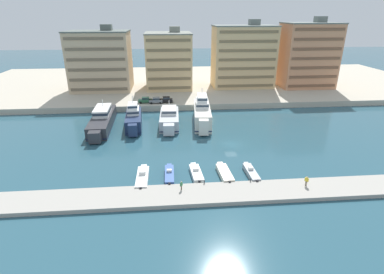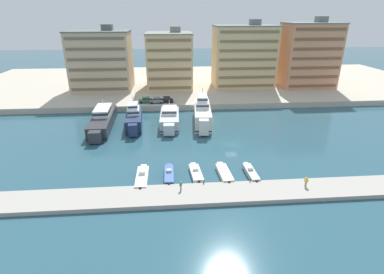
{
  "view_description": "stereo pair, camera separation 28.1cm",
  "coord_description": "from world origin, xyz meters",
  "px_view_note": "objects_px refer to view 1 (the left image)",
  "views": [
    {
      "loc": [
        -14.14,
        -60.33,
        27.02
      ],
      "look_at": [
        -9.0,
        -1.11,
        2.5
      ],
      "focal_mm": 28.0,
      "sensor_mm": 36.0,
      "label": 1
    },
    {
      "loc": [
        -13.86,
        -60.36,
        27.02
      ],
      "look_at": [
        -9.0,
        -1.11,
        2.5
      ],
      "focal_mm": 28.0,
      "sensor_mm": 36.0,
      "label": 2
    }
  ],
  "objects_px": {
    "yacht_silver_mid_left": "(169,119)",
    "motorboat_cream_center_left": "(224,173)",
    "motorboat_blue_left": "(169,175)",
    "car_green_far_left": "(145,100)",
    "motorboat_grey_center": "(251,173)",
    "pedestrian_mid_deck": "(307,180)",
    "yacht_navy_left": "(134,119)",
    "yacht_charcoal_far_left": "(102,120)",
    "car_grey_left": "(156,100)",
    "car_black_mid_left": "(166,99)",
    "yacht_ivory_center_left": "(202,113)",
    "pedestrian_near_edge": "(181,185)",
    "motorboat_white_far_left": "(143,177)",
    "motorboat_white_mid_left": "(196,173)"
  },
  "relations": [
    {
      "from": "yacht_silver_mid_left",
      "to": "motorboat_cream_center_left",
      "type": "relative_size",
      "value": 2.18
    },
    {
      "from": "motorboat_blue_left",
      "to": "car_green_far_left",
      "type": "distance_m",
      "value": 43.4
    },
    {
      "from": "yacht_silver_mid_left",
      "to": "motorboat_grey_center",
      "type": "xyz_separation_m",
      "value": [
        14.2,
        -27.75,
        -1.25
      ]
    },
    {
      "from": "pedestrian_mid_deck",
      "to": "yacht_navy_left",
      "type": "bearing_deg",
      "value": 133.51
    },
    {
      "from": "yacht_charcoal_far_left",
      "to": "pedestrian_mid_deck",
      "type": "xyz_separation_m",
      "value": [
        39.1,
        -33.3,
        -0.16
      ]
    },
    {
      "from": "car_grey_left",
      "to": "pedestrian_mid_deck",
      "type": "distance_m",
      "value": 54.56
    },
    {
      "from": "car_green_far_left",
      "to": "car_black_mid_left",
      "type": "distance_m",
      "value": 6.3
    },
    {
      "from": "yacht_ivory_center_left",
      "to": "pedestrian_near_edge",
      "type": "height_order",
      "value": "yacht_ivory_center_left"
    },
    {
      "from": "yacht_charcoal_far_left",
      "to": "car_black_mid_left",
      "type": "distance_m",
      "value": 22.5
    },
    {
      "from": "car_green_far_left",
      "to": "motorboat_cream_center_left",
      "type": "bearing_deg",
      "value": -69.08
    },
    {
      "from": "motorboat_grey_center",
      "to": "pedestrian_near_edge",
      "type": "relative_size",
      "value": 4.56
    },
    {
      "from": "yacht_charcoal_far_left",
      "to": "motorboat_white_far_left",
      "type": "relative_size",
      "value": 2.73
    },
    {
      "from": "car_black_mid_left",
      "to": "yacht_charcoal_far_left",
      "type": "bearing_deg",
      "value": -136.8
    },
    {
      "from": "motorboat_cream_center_left",
      "to": "car_green_far_left",
      "type": "distance_m",
      "value": 46.17
    },
    {
      "from": "motorboat_grey_center",
      "to": "car_black_mid_left",
      "type": "distance_m",
      "value": 45.87
    },
    {
      "from": "yacht_silver_mid_left",
      "to": "motorboat_grey_center",
      "type": "height_order",
      "value": "yacht_silver_mid_left"
    },
    {
      "from": "motorboat_grey_center",
      "to": "car_black_mid_left",
      "type": "bearing_deg",
      "value": 109.06
    },
    {
      "from": "yacht_charcoal_far_left",
      "to": "car_green_far_left",
      "type": "bearing_deg",
      "value": 56.82
    },
    {
      "from": "motorboat_white_mid_left",
      "to": "yacht_charcoal_far_left",
      "type": "bearing_deg",
      "value": 128.35
    },
    {
      "from": "yacht_navy_left",
      "to": "motorboat_blue_left",
      "type": "xyz_separation_m",
      "value": [
        8.67,
        -26.88,
        -1.66
      ]
    },
    {
      "from": "yacht_charcoal_far_left",
      "to": "motorboat_grey_center",
      "type": "relative_size",
      "value": 3.23
    },
    {
      "from": "yacht_navy_left",
      "to": "car_grey_left",
      "type": "distance_m",
      "value": 16.23
    },
    {
      "from": "yacht_ivory_center_left",
      "to": "motorboat_white_mid_left",
      "type": "xyz_separation_m",
      "value": [
        -4.36,
        -27.96,
        -2.26
      ]
    },
    {
      "from": "pedestrian_near_edge",
      "to": "pedestrian_mid_deck",
      "type": "xyz_separation_m",
      "value": [
        20.58,
        -0.56,
        0.11
      ]
    },
    {
      "from": "motorboat_white_mid_left",
      "to": "car_green_far_left",
      "type": "distance_m",
      "value": 44.13
    },
    {
      "from": "car_green_far_left",
      "to": "pedestrian_mid_deck",
      "type": "bearing_deg",
      "value": -59.23
    },
    {
      "from": "motorboat_grey_center",
      "to": "car_grey_left",
      "type": "height_order",
      "value": "car_grey_left"
    },
    {
      "from": "yacht_silver_mid_left",
      "to": "pedestrian_mid_deck",
      "type": "height_order",
      "value": "yacht_silver_mid_left"
    },
    {
      "from": "motorboat_blue_left",
      "to": "car_black_mid_left",
      "type": "distance_m",
      "value": 42.86
    },
    {
      "from": "yacht_navy_left",
      "to": "motorboat_white_mid_left",
      "type": "relative_size",
      "value": 2.23
    },
    {
      "from": "car_black_mid_left",
      "to": "motorboat_white_mid_left",
      "type": "bearing_deg",
      "value": -83.18
    },
    {
      "from": "pedestrian_near_edge",
      "to": "yacht_navy_left",
      "type": "bearing_deg",
      "value": 108.1
    },
    {
      "from": "motorboat_white_far_left",
      "to": "motorboat_grey_center",
      "type": "height_order",
      "value": "motorboat_white_far_left"
    },
    {
      "from": "motorboat_white_mid_left",
      "to": "motorboat_cream_center_left",
      "type": "xyz_separation_m",
      "value": [
        5.07,
        -0.5,
        0.01
      ]
    },
    {
      "from": "yacht_ivory_center_left",
      "to": "motorboat_white_mid_left",
      "type": "bearing_deg",
      "value": -98.87
    },
    {
      "from": "motorboat_white_far_left",
      "to": "car_grey_left",
      "type": "bearing_deg",
      "value": 88.14
    },
    {
      "from": "yacht_charcoal_far_left",
      "to": "motorboat_white_far_left",
      "type": "height_order",
      "value": "yacht_charcoal_far_left"
    },
    {
      "from": "car_green_far_left",
      "to": "pedestrian_near_edge",
      "type": "distance_m",
      "value": 48.91
    },
    {
      "from": "yacht_charcoal_far_left",
      "to": "motorboat_cream_center_left",
      "type": "distance_m",
      "value": 38.36
    },
    {
      "from": "motorboat_blue_left",
      "to": "yacht_charcoal_far_left",
      "type": "bearing_deg",
      "value": 121.3
    },
    {
      "from": "car_black_mid_left",
      "to": "pedestrian_near_edge",
      "type": "relative_size",
      "value": 2.68
    },
    {
      "from": "yacht_navy_left",
      "to": "motorboat_blue_left",
      "type": "distance_m",
      "value": 28.29
    },
    {
      "from": "motorboat_cream_center_left",
      "to": "pedestrian_mid_deck",
      "type": "distance_m",
      "value": 13.81
    },
    {
      "from": "yacht_ivory_center_left",
      "to": "car_grey_left",
      "type": "height_order",
      "value": "yacht_ivory_center_left"
    },
    {
      "from": "motorboat_grey_center",
      "to": "pedestrian_near_edge",
      "type": "bearing_deg",
      "value": -159.4
    },
    {
      "from": "yacht_ivory_center_left",
      "to": "car_green_far_left",
      "type": "relative_size",
      "value": 4.8
    },
    {
      "from": "pedestrian_near_edge",
      "to": "pedestrian_mid_deck",
      "type": "bearing_deg",
      "value": -1.57
    },
    {
      "from": "yacht_ivory_center_left",
      "to": "car_green_far_left",
      "type": "xyz_separation_m",
      "value": [
        -15.76,
        14.62,
        -0.02
      ]
    },
    {
      "from": "yacht_ivory_center_left",
      "to": "motorboat_white_far_left",
      "type": "xyz_separation_m",
      "value": [
        -13.89,
        -28.69,
        -2.24
      ]
    },
    {
      "from": "yacht_silver_mid_left",
      "to": "yacht_ivory_center_left",
      "type": "xyz_separation_m",
      "value": [
        8.69,
        0.96,
        0.97
      ]
    }
  ]
}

